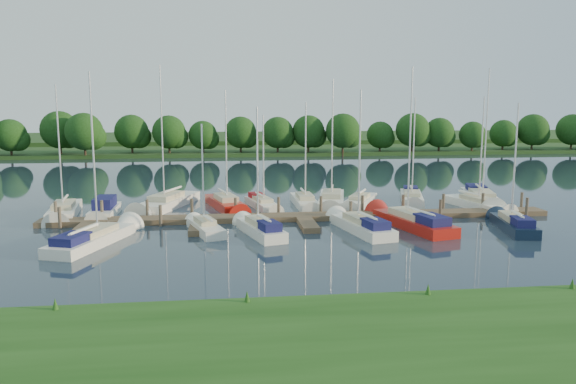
{
  "coord_description": "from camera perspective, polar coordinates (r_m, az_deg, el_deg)",
  "views": [
    {
      "loc": [
        -6.13,
        -34.92,
        9.04
      ],
      "look_at": [
        -1.12,
        8.0,
        2.2
      ],
      "focal_mm": 35.0,
      "sensor_mm": 36.0,
      "label": 1
    }
  ],
  "objects": [
    {
      "name": "sailboat_s_2",
      "position": [
        39.13,
        -2.86,
        -3.87
      ],
      "size": [
        3.26,
        7.12,
        9.26
      ],
      "rotation": [
        0.0,
        0.0,
        0.28
      ],
      "color": "white",
      "rests_on": "ground"
    },
    {
      "name": "treeline",
      "position": [
        96.94,
        -5.16,
        5.96
      ],
      "size": [
        147.46,
        10.06,
        8.2
      ],
      "color": "#38281C",
      "rests_on": "ground"
    },
    {
      "name": "ground",
      "position": [
        36.59,
        3.21,
        -5.32
      ],
      "size": [
        260.0,
        260.0,
        0.0
      ],
      "primitive_type": "plane",
      "color": "#1A2735",
      "rests_on": "ground"
    },
    {
      "name": "sailboat_n_8",
      "position": [
        53.62,
        12.45,
        -0.59
      ],
      "size": [
        3.64,
        7.9,
        9.92
      ],
      "rotation": [
        0.0,
        0.0,
        2.86
      ],
      "color": "white",
      "rests_on": "ground"
    },
    {
      "name": "sailboat_s_5",
      "position": [
        43.68,
        21.87,
        -3.16
      ],
      "size": [
        2.88,
        7.39,
        9.53
      ],
      "rotation": [
        0.0,
        0.0,
        -0.19
      ],
      "color": "black",
      "rests_on": "ground"
    },
    {
      "name": "sailboat_n_4",
      "position": [
        49.03,
        -2.62,
        -1.27
      ],
      "size": [
        2.83,
        6.59,
        8.4
      ],
      "rotation": [
        0.0,
        0.0,
        3.38
      ],
      "color": "white",
      "rests_on": "ground"
    },
    {
      "name": "sailboat_n_2",
      "position": [
        50.29,
        -12.3,
        -1.25
      ],
      "size": [
        5.2,
        9.92,
        12.67
      ],
      "rotation": [
        0.0,
        0.0,
        2.78
      ],
      "color": "white",
      "rests_on": "ground"
    },
    {
      "name": "distant_hill",
      "position": [
        135.32,
        -4.07,
        5.44
      ],
      "size": [
        220.0,
        40.0,
        1.4
      ],
      "primitive_type": "cube",
      "color": "#2C4D21",
      "rests_on": "ground"
    },
    {
      "name": "mooring_pilings",
      "position": [
        44.59,
        1.36,
        -1.92
      ],
      "size": [
        38.24,
        2.84,
        2.0
      ],
      "color": "#473D33",
      "rests_on": "ground"
    },
    {
      "name": "sailboat_n_6",
      "position": [
        50.74,
        4.45,
        -0.97
      ],
      "size": [
        3.75,
        9.15,
        11.58
      ],
      "rotation": [
        0.0,
        0.0,
        2.92
      ],
      "color": "white",
      "rests_on": "ground"
    },
    {
      "name": "sailboat_s_1",
      "position": [
        40.24,
        -8.43,
        -3.68
      ],
      "size": [
        2.9,
        6.13,
        8.01
      ],
      "rotation": [
        0.0,
        0.0,
        0.3
      ],
      "color": "white",
      "rests_on": "ground"
    },
    {
      "name": "sailboat_n_7",
      "position": [
        50.72,
        7.26,
        -1.04
      ],
      "size": [
        4.54,
        7.27,
        9.52
      ],
      "rotation": [
        0.0,
        0.0,
        2.68
      ],
      "color": "white",
      "rests_on": "ground"
    },
    {
      "name": "motorboat",
      "position": [
        47.71,
        -18.15,
        -1.91
      ],
      "size": [
        1.86,
        6.31,
        1.94
      ],
      "rotation": [
        0.0,
        0.0,
        3.15
      ],
      "color": "white",
      "rests_on": "ground"
    },
    {
      "name": "sailboat_n_10",
      "position": [
        54.77,
        19.06,
        -0.67
      ],
      "size": [
        4.46,
        10.06,
        12.56
      ],
      "rotation": [
        0.0,
        0.0,
        2.88
      ],
      "color": "white",
      "rests_on": "ground"
    },
    {
      "name": "sailboat_n_5",
      "position": [
        49.95,
        1.72,
        -1.12
      ],
      "size": [
        1.83,
        7.38,
        9.54
      ],
      "rotation": [
        0.0,
        0.0,
        3.15
      ],
      "color": "white",
      "rests_on": "ground"
    },
    {
      "name": "sailboat_s_4",
      "position": [
        42.46,
        12.37,
        -3.05
      ],
      "size": [
        4.16,
        9.57,
        12.1
      ],
      "rotation": [
        0.0,
        0.0,
        0.25
      ],
      "color": "#A7170F",
      "rests_on": "ground"
    },
    {
      "name": "near_bank",
      "position": [
        21.75,
        10.69,
        -15.01
      ],
      "size": [
        90.0,
        10.0,
        0.5
      ],
      "primitive_type": "cube",
      "color": "#1B4413",
      "rests_on": "ground"
    },
    {
      "name": "sailboat_n_0",
      "position": [
        48.95,
        -21.81,
        -1.97
      ],
      "size": [
        2.98,
        8.64,
        10.93
      ],
      "rotation": [
        0.0,
        0.0,
        3.28
      ],
      "color": "white",
      "rests_on": "ground"
    },
    {
      "name": "sailboat_s_0",
      "position": [
        38.67,
        -19.07,
        -4.55
      ],
      "size": [
        4.57,
        9.02,
        11.4
      ],
      "rotation": [
        0.0,
        0.0,
        -0.34
      ],
      "color": "white",
      "rests_on": "ground"
    },
    {
      "name": "far_shore",
      "position": [
        110.44,
        -3.47,
        4.44
      ],
      "size": [
        180.0,
        30.0,
        0.6
      ],
      "primitive_type": "cube",
      "color": "#1E3E18",
      "rests_on": "ground"
    },
    {
      "name": "dock",
      "position": [
        43.58,
        1.57,
        -2.71
      ],
      "size": [
        40.0,
        6.0,
        0.4
      ],
      "color": "#4A3C2A",
      "rests_on": "ground"
    },
    {
      "name": "sailboat_s_3",
      "position": [
        40.4,
        7.41,
        -3.53
      ],
      "size": [
        3.3,
        8.17,
        10.41
      ],
      "rotation": [
        0.0,
        0.0,
        0.21
      ],
      "color": "white",
      "rests_on": "ground"
    },
    {
      "name": "sailboat_n_9",
      "position": [
        51.54,
        18.62,
        -1.28
      ],
      "size": [
        3.4,
        7.88,
        9.99
      ],
      "rotation": [
        0.0,
        0.0,
        3.39
      ],
      "color": "white",
      "rests_on": "ground"
    },
    {
      "name": "sailboat_n_3",
      "position": [
        48.97,
        -6.29,
        -1.36
      ],
      "size": [
        3.66,
        8.27,
        10.61
      ],
      "rotation": [
        0.0,
        0.0,
        3.4
      ],
      "color": "#A7170F",
      "rests_on": "ground"
    }
  ]
}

